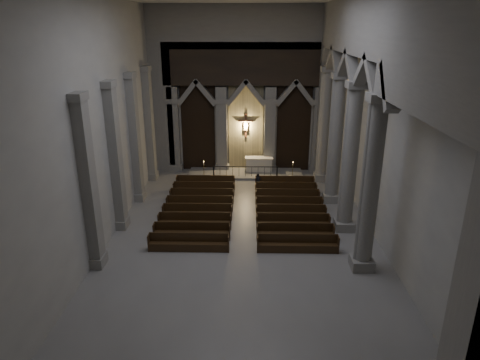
{
  "coord_description": "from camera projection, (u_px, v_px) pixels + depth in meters",
  "views": [
    {
      "loc": [
        0.26,
        -19.86,
        10.58
      ],
      "look_at": [
        -0.24,
        3.0,
        2.29
      ],
      "focal_mm": 32.0,
      "sensor_mm": 36.0,
      "label": 1
    }
  ],
  "objects": [
    {
      "name": "candle_stand_right",
      "position": [
        292.0,
        174.0,
        31.12
      ],
      "size": [
        0.22,
        0.22,
        1.32
      ],
      "color": "olive",
      "rests_on": "ground"
    },
    {
      "name": "altar",
      "position": [
        259.0,
        164.0,
        32.38
      ],
      "size": [
        2.1,
        0.84,
        1.07
      ],
      "color": "beige",
      "rests_on": "sanctuary_step"
    },
    {
      "name": "worshipper",
      "position": [
        258.0,
        181.0,
        29.17
      ],
      "size": [
        0.48,
        0.4,
        1.11
      ],
      "primitive_type": "imported",
      "rotation": [
        0.0,
        0.0,
        0.4
      ],
      "color": "black",
      "rests_on": "ground"
    },
    {
      "name": "room",
      "position": [
        244.0,
        94.0,
        19.69
      ],
      "size": [
        24.0,
        24.1,
        12.0
      ],
      "color": "gray",
      "rests_on": "ground"
    },
    {
      "name": "sanctuary_wall",
      "position": [
        246.0,
        84.0,
        30.87
      ],
      "size": [
        14.0,
        0.77,
        12.0
      ],
      "color": "gray",
      "rests_on": "ground"
    },
    {
      "name": "sanctuary_step",
      "position": [
        245.0,
        173.0,
        32.22
      ],
      "size": [
        8.5,
        2.6,
        0.15
      ],
      "primitive_type": "cube",
      "color": "gray",
      "rests_on": "ground"
    },
    {
      "name": "left_pilasters",
      "position": [
        126.0,
        150.0,
        24.38
      ],
      "size": [
        0.6,
        13.0,
        8.03
      ],
      "color": "gray",
      "rests_on": "ground"
    },
    {
      "name": "altar_rail",
      "position": [
        245.0,
        170.0,
        31.22
      ],
      "size": [
        4.73,
        0.09,
        0.93
      ],
      "color": "black",
      "rests_on": "ground"
    },
    {
      "name": "right_arcade",
      "position": [
        357.0,
        86.0,
        20.75
      ],
      "size": [
        1.0,
        24.0,
        12.0
      ],
      "color": "gray",
      "rests_on": "ground"
    },
    {
      "name": "pews",
      "position": [
        244.0,
        210.0,
        25.27
      ],
      "size": [
        9.42,
        9.06,
        0.9
      ],
      "color": "black",
      "rests_on": "ground"
    },
    {
      "name": "candle_stand_left",
      "position": [
        204.0,
        176.0,
        30.72
      ],
      "size": [
        0.25,
        0.25,
        1.49
      ],
      "color": "olive",
      "rests_on": "ground"
    }
  ]
}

